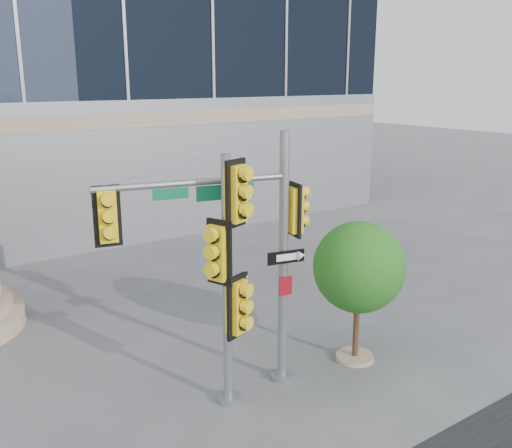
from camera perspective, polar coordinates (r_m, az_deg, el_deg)
ground at (r=12.87m, az=6.13°, el=-18.06°), size 120.00×120.00×0.00m
main_signal_pole at (r=12.17m, az=-1.67°, el=-1.27°), size 4.44×1.34×5.81m
secondary_signal_pole at (r=11.66m, az=-2.64°, el=-4.08°), size 1.02×0.73×5.44m
street_tree at (r=14.12m, az=10.31°, el=-4.58°), size 2.29×2.24×3.57m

